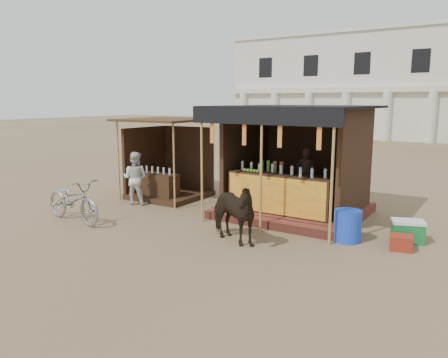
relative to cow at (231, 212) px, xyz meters
name	(u,v)px	position (x,y,z in m)	size (l,w,h in m)	color
ground	(182,243)	(-0.83, -0.57, -0.64)	(120.00, 120.00, 0.00)	#846B4C
main_stall	(295,176)	(0.18, 2.78, 0.38)	(3.60, 3.61, 2.78)	brown
secondary_stall	(166,169)	(-4.00, 2.66, 0.21)	(2.40, 2.40, 2.38)	#3B2215
cow	(231,212)	(0.00, 0.00, 0.00)	(0.69, 1.53, 1.29)	black
motorbike	(73,200)	(-4.04, -0.74, -0.11)	(0.71, 2.02, 1.06)	gray
bystander	(135,178)	(-4.08, 1.43, 0.10)	(0.73, 0.57, 1.49)	silver
blue_barrel	(348,226)	(2.01, 1.38, -0.31)	(0.56, 0.56, 0.67)	blue
red_crate	(401,243)	(3.07, 1.43, -0.50)	(0.41, 0.39, 0.29)	maroon
cooler	(408,231)	(3.08, 2.03, -0.41)	(0.75, 0.63, 0.46)	#197233
background_building	(399,87)	(-2.83, 29.37, 3.34)	(26.00, 7.45, 8.18)	silver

